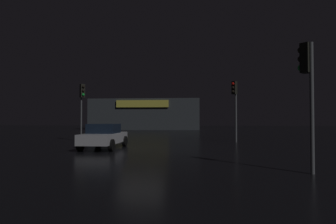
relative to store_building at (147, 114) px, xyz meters
The scene contains 6 objects.
ground_plane 33.39m from the store_building, 81.26° to the right, with size 120.00×120.00×0.00m, color black.
store_building is the anchor object (origin of this frame).
traffic_signal_opposite 29.57m from the store_building, 68.52° to the right, with size 0.42×0.42×4.34m.
traffic_signal_cross_left 27.64m from the store_building, 90.72° to the right, with size 0.42×0.42×4.25m.
traffic_signal_cross_right 41.07m from the store_building, 73.89° to the right, with size 0.42×0.42×3.97m.
car_near 32.83m from the store_building, 84.89° to the right, with size 1.91×4.13×1.39m.
Camera 1 is at (2.91, -15.80, 1.64)m, focal length 31.42 mm.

